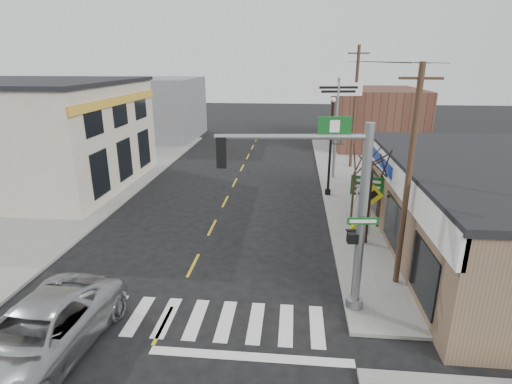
# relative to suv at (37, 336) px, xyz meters

# --- Properties ---
(ground) EXTENTS (140.00, 140.00, 0.00)m
(ground) POSITION_rel_suv_xyz_m (2.98, 1.90, -0.84)
(ground) COLOR black
(ground) RESTS_ON ground
(sidewalk_right) EXTENTS (6.00, 38.00, 0.13)m
(sidewalk_right) POSITION_rel_suv_xyz_m (11.98, 14.90, -0.77)
(sidewalk_right) COLOR gray
(sidewalk_right) RESTS_ON ground
(sidewalk_left) EXTENTS (6.00, 38.00, 0.13)m
(sidewalk_left) POSITION_rel_suv_xyz_m (-6.02, 14.90, -0.77)
(sidewalk_left) COLOR gray
(sidewalk_left) RESTS_ON ground
(center_line) EXTENTS (0.12, 56.00, 0.01)m
(center_line) POSITION_rel_suv_xyz_m (2.98, 9.90, -0.83)
(center_line) COLOR gold
(center_line) RESTS_ON ground
(crosswalk) EXTENTS (11.00, 2.20, 0.01)m
(crosswalk) POSITION_rel_suv_xyz_m (2.98, 2.30, -0.83)
(crosswalk) COLOR silver
(crosswalk) RESTS_ON ground
(left_building) EXTENTS (12.00, 12.00, 6.80)m
(left_building) POSITION_rel_suv_xyz_m (-10.02, 15.90, 2.56)
(left_building) COLOR beige
(left_building) RESTS_ON ground
(bldg_distant_right) EXTENTS (8.00, 10.00, 5.60)m
(bldg_distant_right) POSITION_rel_suv_xyz_m (14.98, 31.90, 1.96)
(bldg_distant_right) COLOR brown
(bldg_distant_right) RESTS_ON ground
(bldg_distant_left) EXTENTS (9.00, 10.00, 6.40)m
(bldg_distant_left) POSITION_rel_suv_xyz_m (-8.02, 33.90, 2.36)
(bldg_distant_left) COLOR slate
(bldg_distant_left) RESTS_ON ground
(suv) EXTENTS (3.19, 6.22, 1.68)m
(suv) POSITION_rel_suv_xyz_m (0.00, 0.00, 0.00)
(suv) COLOR #9B9DA0
(suv) RESTS_ON ground
(traffic_signal_pole) EXTENTS (5.14, 0.39, 6.52)m
(traffic_signal_pole) POSITION_rel_suv_xyz_m (8.52, 3.37, 3.17)
(traffic_signal_pole) COLOR gray
(traffic_signal_pole) RESTS_ON sidewalk_right
(guide_sign) EXTENTS (1.63, 0.14, 2.85)m
(guide_sign) POSITION_rel_suv_xyz_m (10.74, 10.54, 1.13)
(guide_sign) COLOR #463020
(guide_sign) RESTS_ON sidewalk_right
(fire_hydrant) EXTENTS (0.24, 0.24, 0.78)m
(fire_hydrant) POSITION_rel_suv_xyz_m (9.94, 8.83, -0.29)
(fire_hydrant) COLOR #C5C400
(fire_hydrant) RESTS_ON sidewalk_right
(ped_crossing_sign) EXTENTS (1.01, 0.07, 2.59)m
(ped_crossing_sign) POSITION_rel_suv_xyz_m (10.80, 9.37, 1.08)
(ped_crossing_sign) COLOR gray
(ped_crossing_sign) RESTS_ON sidewalk_right
(lamp_post) EXTENTS (0.78, 0.61, 6.02)m
(lamp_post) POSITION_rel_suv_xyz_m (9.34, 15.51, 2.78)
(lamp_post) COLOR black
(lamp_post) RESTS_ON sidewalk_right
(dance_center_sign) EXTENTS (3.27, 0.20, 6.95)m
(dance_center_sign) POSITION_rel_suv_xyz_m (9.94, 19.42, 4.51)
(dance_center_sign) COLOR gray
(dance_center_sign) RESTS_ON sidewalk_right
(bare_tree) EXTENTS (2.66, 2.66, 5.32)m
(bare_tree) POSITION_rel_suv_xyz_m (10.48, 8.63, 3.47)
(bare_tree) COLOR black
(bare_tree) RESTS_ON sidewalk_right
(shrub_front) EXTENTS (1.18, 1.18, 0.89)m
(shrub_front) POSITION_rel_suv_xyz_m (13.93, 6.36, -0.27)
(shrub_front) COLOR #183E17
(shrub_front) RESTS_ON sidewalk_right
(shrub_back) EXTENTS (1.19, 1.19, 0.89)m
(shrub_back) POSITION_rel_suv_xyz_m (12.16, 9.25, -0.26)
(shrub_back) COLOR black
(shrub_back) RESTS_ON sidewalk_right
(utility_pole_near) EXTENTS (1.40, 0.21, 8.05)m
(utility_pole_near) POSITION_rel_suv_xyz_m (11.11, 5.19, 3.42)
(utility_pole_near) COLOR #4B2B21
(utility_pole_near) RESTS_ON sidewalk_right
(utility_pole_far) EXTENTS (1.59, 0.24, 9.15)m
(utility_pole_far) POSITION_rel_suv_xyz_m (11.58, 22.73, 3.98)
(utility_pole_far) COLOR #3E331C
(utility_pole_far) RESTS_ON sidewalk_right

